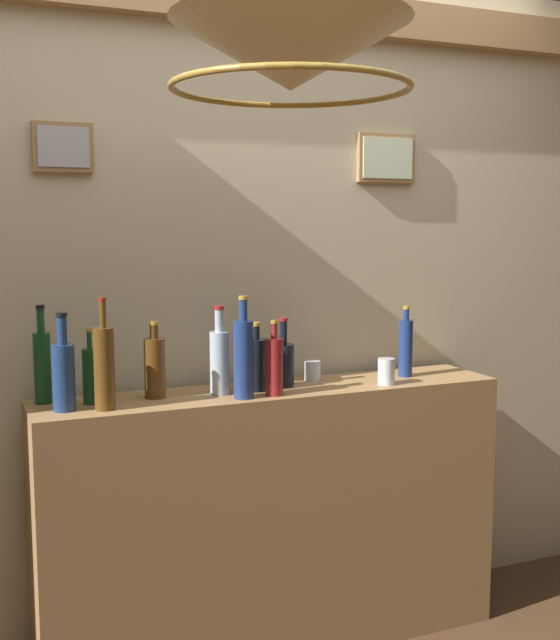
% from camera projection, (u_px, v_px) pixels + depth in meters
% --- Properties ---
extents(panelled_rear_partition, '(3.05, 0.15, 2.45)m').
position_uv_depth(panelled_rear_partition, '(250.00, 286.00, 2.96)').
color(panelled_rear_partition, beige).
rests_on(panelled_rear_partition, ground).
extents(bar_shelf_unit, '(1.67, 0.33, 0.95)m').
position_uv_depth(bar_shelf_unit, '(275.00, 519.00, 2.85)').
color(bar_shelf_unit, '#9E7547').
rests_on(bar_shelf_unit, ground).
extents(liquor_bottle_gin, '(0.07, 0.07, 0.30)m').
position_uv_depth(liquor_bottle_gin, '(220.00, 360.00, 2.69)').
color(liquor_bottle_gin, '#ADBDCE').
rests_on(liquor_bottle_gin, bar_shelf_unit).
extents(liquor_bottle_vodka, '(0.07, 0.07, 0.26)m').
position_uv_depth(liquor_bottle_vodka, '(155.00, 367.00, 2.64)').
color(liquor_bottle_vodka, '#573714').
rests_on(liquor_bottle_vodka, bar_shelf_unit).
extents(liquor_bottle_sherry, '(0.06, 0.06, 0.26)m').
position_uv_depth(liquor_bottle_sherry, '(274.00, 365.00, 2.68)').
color(liquor_bottle_sherry, maroon).
rests_on(liquor_bottle_sherry, bar_shelf_unit).
extents(liquor_bottle_whiskey, '(0.07, 0.07, 0.34)m').
position_uv_depth(liquor_bottle_whiskey, '(244.00, 357.00, 2.63)').
color(liquor_bottle_whiskey, navy).
rests_on(liquor_bottle_whiskey, bar_shelf_unit).
extents(liquor_bottle_port, '(0.07, 0.07, 0.24)m').
position_uv_depth(liquor_bottle_port, '(256.00, 364.00, 2.75)').
color(liquor_bottle_port, black).
rests_on(liquor_bottle_port, bar_shelf_unit).
extents(liquor_bottle_vermouth, '(0.07, 0.07, 0.31)m').
position_uv_depth(liquor_bottle_vermouth, '(63.00, 373.00, 2.46)').
color(liquor_bottle_vermouth, navy).
rests_on(liquor_bottle_vermouth, bar_shelf_unit).
extents(liquor_bottle_brandy, '(0.05, 0.05, 0.27)m').
position_uv_depth(liquor_bottle_brandy, '(406.00, 347.00, 3.00)').
color(liquor_bottle_brandy, navy).
rests_on(liquor_bottle_brandy, bar_shelf_unit).
extents(liquor_bottle_amaro, '(0.05, 0.05, 0.25)m').
position_uv_depth(liquor_bottle_amaro, '(90.00, 375.00, 2.55)').
color(liquor_bottle_amaro, '#174C22').
rests_on(liquor_bottle_amaro, bar_shelf_unit).
extents(liquor_bottle_rum, '(0.06, 0.06, 0.32)m').
position_uv_depth(liquor_bottle_rum, '(42.00, 365.00, 2.55)').
color(liquor_bottle_rum, '#174A24').
rests_on(liquor_bottle_rum, bar_shelf_unit).
extents(liquor_bottle_scotch, '(0.08, 0.08, 0.25)m').
position_uv_depth(liquor_bottle_scotch, '(283.00, 363.00, 2.82)').
color(liquor_bottle_scotch, black).
rests_on(liquor_bottle_scotch, bar_shelf_unit).
extents(liquor_bottle_tequila, '(0.06, 0.06, 0.35)m').
position_uv_depth(liquor_bottle_tequila, '(104.00, 367.00, 2.47)').
color(liquor_bottle_tequila, brown).
rests_on(liquor_bottle_tequila, bar_shelf_unit).
extents(glass_tumbler_rocks, '(0.06, 0.06, 0.10)m').
position_uv_depth(glass_tumbler_rocks, '(386.00, 371.00, 2.86)').
color(glass_tumbler_rocks, silver).
rests_on(glass_tumbler_rocks, bar_shelf_unit).
extents(glass_tumbler_highball, '(0.06, 0.06, 0.07)m').
position_uv_depth(glass_tumbler_highball, '(312.00, 371.00, 2.94)').
color(glass_tumbler_highball, silver).
rests_on(glass_tumbler_highball, bar_shelf_unit).
extents(pendant_lamp, '(0.60, 0.60, 0.57)m').
position_uv_depth(pendant_lamp, '(291.00, 58.00, 1.94)').
color(pendant_lamp, beige).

